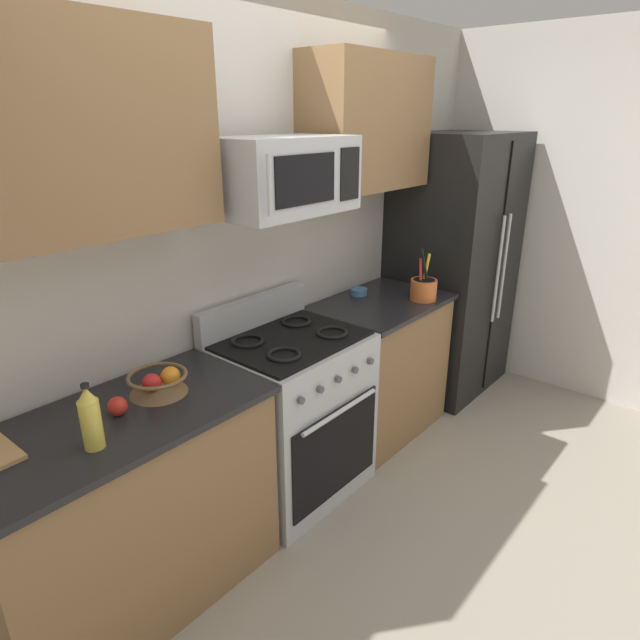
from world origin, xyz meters
TOP-DOWN VIEW (x-y plane):
  - ground_plane at (0.00, 0.00)m, footprint 16.00×16.00m
  - wall_back at (0.00, 1.06)m, footprint 8.00×0.10m
  - counter_left at (-0.99, 0.68)m, footprint 1.20×0.61m
  - range_oven at (-0.00, 0.68)m, footprint 0.76×0.65m
  - counter_right at (0.84, 0.68)m, footprint 0.89×0.61m
  - refrigerator at (1.75, 0.66)m, footprint 0.89×0.72m
  - wall_right at (2.29, 0.00)m, footprint 0.10×8.00m
  - microwave at (-0.00, 0.71)m, footprint 0.70×0.44m
  - upper_cabinets_left at (-1.00, 0.84)m, footprint 1.19×0.34m
  - upper_cabinets_right at (0.84, 0.84)m, footprint 0.88×0.34m
  - utensil_crock at (1.03, 0.50)m, footprint 0.17×0.17m
  - fruit_basket at (-0.77, 0.72)m, footprint 0.25×0.25m
  - apple_loose at (-0.97, 0.69)m, footprint 0.08×0.08m
  - bottle_oil at (-1.14, 0.55)m, footprint 0.07×0.07m
  - prep_bowl at (0.84, 0.87)m, footprint 0.11×0.11m

SIDE VIEW (x-z plane):
  - ground_plane at x=0.00m, z-range 0.00..0.00m
  - counter_left at x=-0.99m, z-range 0.00..0.91m
  - counter_right at x=0.84m, z-range 0.00..0.91m
  - range_oven at x=0.00m, z-range -0.07..1.02m
  - prep_bowl at x=0.84m, z-range 0.91..0.95m
  - apple_loose at x=-0.97m, z-range 0.91..0.99m
  - refrigerator at x=1.75m, z-range 0.00..1.90m
  - fruit_basket at x=-0.77m, z-range 0.90..1.02m
  - utensil_crock at x=1.03m, z-range 0.81..1.15m
  - bottle_oil at x=-1.14m, z-range 0.90..1.15m
  - wall_back at x=0.00m, z-range 0.00..2.60m
  - wall_right at x=2.29m, z-range 0.00..2.60m
  - microwave at x=0.00m, z-range 1.57..1.92m
  - upper_cabinets_left at x=-1.00m, z-range 1.59..2.33m
  - upper_cabinets_right at x=0.84m, z-range 1.59..2.33m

